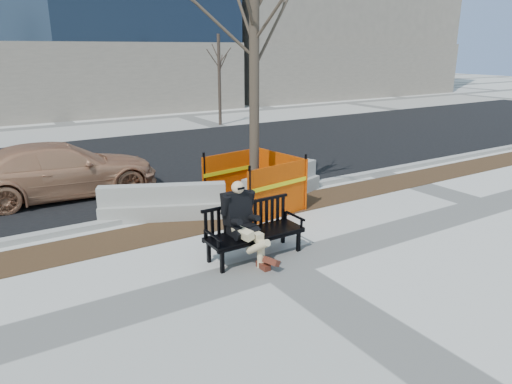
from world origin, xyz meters
TOP-DOWN VIEW (x-y plane):
  - ground at (0.00, 0.00)m, footprint 120.00×120.00m
  - mulch_strip at (0.00, 2.60)m, footprint 40.00×1.20m
  - asphalt_street at (0.00, 8.80)m, footprint 60.00×10.40m
  - curb at (0.00, 3.55)m, footprint 60.00×0.25m
  - bench at (-0.15, 0.53)m, footprint 1.90×0.71m
  - seated_man at (-0.41, 0.57)m, footprint 0.65×1.06m
  - tree_fence at (1.27, 2.84)m, footprint 3.07×3.07m
  - sedan at (-2.42, 6.28)m, footprint 4.84×2.04m
  - jersey_barrier_left at (-0.84, 3.32)m, footprint 2.78×1.65m
  - jersey_barrier_right at (2.23, 3.09)m, footprint 2.81×1.46m
  - far_tree_right at (6.54, 14.62)m, footprint 2.23×2.23m

SIDE VIEW (x-z plane):
  - ground at x=0.00m, z-range 0.00..0.00m
  - bench at x=-0.15m, z-range -0.50..0.50m
  - seated_man at x=-0.41m, z-range -0.73..0.73m
  - tree_fence at x=1.27m, z-range -3.37..3.37m
  - sedan at x=-2.42m, z-range -0.70..0.70m
  - jersey_barrier_left at x=-0.84m, z-range -0.40..0.40m
  - jersey_barrier_right at x=2.23m, z-range -0.40..0.40m
  - far_tree_right at x=6.54m, z-range -2.34..2.34m
  - asphalt_street at x=0.00m, z-range 0.00..0.01m
  - mulch_strip at x=0.00m, z-range -0.01..0.01m
  - curb at x=0.00m, z-range 0.00..0.12m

